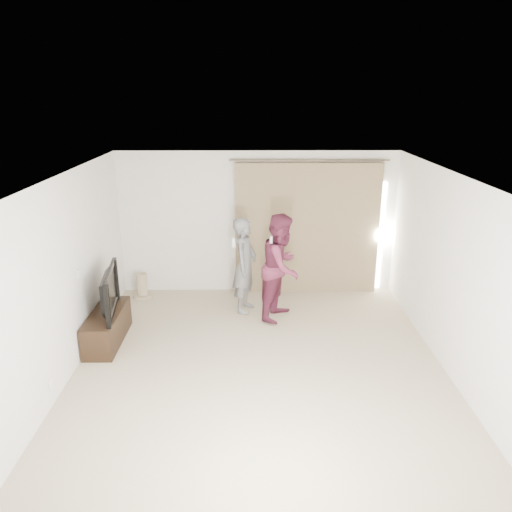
{
  "coord_description": "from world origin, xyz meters",
  "views": [
    {
      "loc": [
        -0.1,
        -6.03,
        3.59
      ],
      "look_at": [
        -0.04,
        1.2,
        1.19
      ],
      "focal_mm": 35.0,
      "sensor_mm": 36.0,
      "label": 1
    }
  ],
  "objects_px": {
    "tv": "(104,292)",
    "tv_console": "(107,327)",
    "person_man": "(245,265)",
    "person_woman": "(282,267)"
  },
  "relations": [
    {
      "from": "person_man",
      "to": "tv_console",
      "type": "bearing_deg",
      "value": -151.19
    },
    {
      "from": "tv",
      "to": "person_woman",
      "type": "distance_m",
      "value": 2.78
    },
    {
      "from": "tv",
      "to": "person_man",
      "type": "height_order",
      "value": "person_man"
    },
    {
      "from": "person_woman",
      "to": "tv",
      "type": "bearing_deg",
      "value": -162.04
    },
    {
      "from": "tv",
      "to": "tv_console",
      "type": "bearing_deg",
      "value": -0.0
    },
    {
      "from": "person_man",
      "to": "person_woman",
      "type": "distance_m",
      "value": 0.66
    },
    {
      "from": "tv_console",
      "to": "person_man",
      "type": "distance_m",
      "value": 2.4
    },
    {
      "from": "tv_console",
      "to": "person_woman",
      "type": "xyz_separation_m",
      "value": [
        2.65,
        0.86,
        0.64
      ]
    },
    {
      "from": "tv",
      "to": "person_man",
      "type": "bearing_deg",
      "value": -69.29
    },
    {
      "from": "tv_console",
      "to": "person_man",
      "type": "relative_size",
      "value": 0.77
    }
  ]
}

